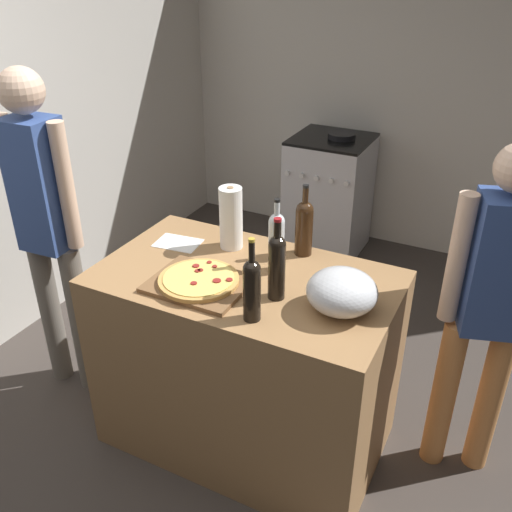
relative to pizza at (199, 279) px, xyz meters
name	(u,v)px	position (x,y,z in m)	size (l,w,h in m)	color
ground_plane	(308,343)	(0.13, 1.00, -0.97)	(3.98, 3.76, 0.02)	#3F3833
kitchen_wall_rear	(399,80)	(0.13, 2.63, 0.34)	(3.98, 0.10, 2.60)	beige
kitchen_wall_left	(63,102)	(-1.61, 1.00, 0.34)	(0.10, 3.76, 2.60)	beige
counter	(246,361)	(0.14, 0.16, -0.50)	(1.29, 0.75, 0.93)	#9E7247
cutting_board	(199,284)	(0.00, 0.00, -0.02)	(0.40, 0.32, 0.02)	brown
pizza	(199,279)	(0.00, 0.00, 0.00)	(0.34, 0.34, 0.03)	tan
mixing_bowl	(342,292)	(0.59, 0.09, 0.05)	(0.28, 0.28, 0.17)	#B2B2B7
paper_towel_roll	(231,218)	(-0.05, 0.37, 0.12)	(0.11, 0.11, 0.30)	white
wine_bottle_dark	(252,287)	(0.30, -0.11, 0.11)	(0.07, 0.07, 0.34)	black
wine_bottle_amber	(276,240)	(0.23, 0.26, 0.12)	(0.07, 0.07, 0.34)	silver
wine_bottle_green	(304,225)	(0.28, 0.46, 0.11)	(0.08, 0.08, 0.34)	#331E0F
wine_bottle_clear	(277,264)	(0.32, 0.07, 0.12)	(0.07, 0.07, 0.35)	black
recipe_sheet	(178,243)	(-0.29, 0.28, -0.03)	(0.21, 0.15, 0.00)	white
stove	(328,195)	(-0.23, 2.23, -0.50)	(0.57, 0.58, 0.96)	#B7B7BC
person_in_stripes	(46,219)	(-0.93, 0.09, 0.05)	(0.40, 0.21, 1.73)	slate
person_in_red	(489,303)	(1.09, 0.46, -0.06)	(0.37, 0.26, 1.57)	#D88C4C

